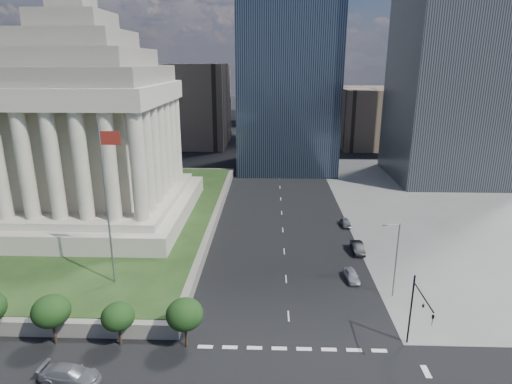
{
  "coord_description": "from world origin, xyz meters",
  "views": [
    {
      "loc": [
        -2.31,
        -24.09,
        28.84
      ],
      "look_at": [
        -3.94,
        22.68,
        14.5
      ],
      "focal_mm": 30.0,
      "sensor_mm": 36.0,
      "label": 1
    }
  ],
  "objects_px": {
    "war_memorial": "(84,107)",
    "suv_grey": "(70,375)",
    "street_lamp_north": "(395,256)",
    "parked_sedan_far": "(346,223)",
    "parked_sedan_near": "(352,276)",
    "traffic_signal_ne": "(418,309)",
    "parked_sedan_mid": "(358,248)",
    "flagpole": "(107,198)"
  },
  "relations": [
    {
      "from": "street_lamp_north",
      "to": "traffic_signal_ne",
      "type": "bearing_deg",
      "value": -94.19
    },
    {
      "from": "street_lamp_north",
      "to": "parked_sedan_far",
      "type": "xyz_separation_m",
      "value": [
        -1.83,
        24.27,
        -4.99
      ]
    },
    {
      "from": "traffic_signal_ne",
      "to": "parked_sedan_mid",
      "type": "xyz_separation_m",
      "value": [
        -1.0,
        24.33,
        -4.47
      ]
    },
    {
      "from": "war_memorial",
      "to": "parked_sedan_far",
      "type": "bearing_deg",
      "value": 1.6
    },
    {
      "from": "parked_sedan_far",
      "to": "traffic_signal_ne",
      "type": "bearing_deg",
      "value": -91.69
    },
    {
      "from": "flagpole",
      "to": "suv_grey",
      "type": "distance_m",
      "value": 19.88
    },
    {
      "from": "street_lamp_north",
      "to": "parked_sedan_near",
      "type": "height_order",
      "value": "street_lamp_north"
    },
    {
      "from": "war_memorial",
      "to": "street_lamp_north",
      "type": "height_order",
      "value": "war_memorial"
    },
    {
      "from": "traffic_signal_ne",
      "to": "parked_sedan_far",
      "type": "distance_m",
      "value": 35.88
    },
    {
      "from": "suv_grey",
      "to": "parked_sedan_near",
      "type": "distance_m",
      "value": 36.26
    },
    {
      "from": "flagpole",
      "to": "parked_sedan_mid",
      "type": "distance_m",
      "value": 38.2
    },
    {
      "from": "flagpole",
      "to": "parked_sedan_near",
      "type": "bearing_deg",
      "value": 9.23
    },
    {
      "from": "parked_sedan_mid",
      "to": "flagpole",
      "type": "bearing_deg",
      "value": -157.27
    },
    {
      "from": "suv_grey",
      "to": "parked_sedan_near",
      "type": "height_order",
      "value": "suv_grey"
    },
    {
      "from": "war_memorial",
      "to": "suv_grey",
      "type": "relative_size",
      "value": 6.84
    },
    {
      "from": "parked_sedan_far",
      "to": "suv_grey",
      "type": "bearing_deg",
      "value": -131.66
    },
    {
      "from": "parked_sedan_near",
      "to": "traffic_signal_ne",
      "type": "bearing_deg",
      "value": -81.6
    },
    {
      "from": "street_lamp_north",
      "to": "parked_sedan_near",
      "type": "distance_m",
      "value": 7.71
    },
    {
      "from": "suv_grey",
      "to": "parked_sedan_mid",
      "type": "distance_m",
      "value": 43.85
    },
    {
      "from": "flagpole",
      "to": "war_memorial",
      "type": "bearing_deg",
      "value": 116.89
    },
    {
      "from": "parked_sedan_mid",
      "to": "war_memorial",
      "type": "bearing_deg",
      "value": 167.54
    },
    {
      "from": "street_lamp_north",
      "to": "parked_sedan_near",
      "type": "xyz_separation_m",
      "value": [
        -4.33,
        4.01,
        -4.96
      ]
    },
    {
      "from": "traffic_signal_ne",
      "to": "parked_sedan_mid",
      "type": "relative_size",
      "value": 1.68
    },
    {
      "from": "war_memorial",
      "to": "traffic_signal_ne",
      "type": "relative_size",
      "value": 4.88
    },
    {
      "from": "traffic_signal_ne",
      "to": "street_lamp_north",
      "type": "relative_size",
      "value": 0.8
    },
    {
      "from": "street_lamp_north",
      "to": "flagpole",
      "type": "bearing_deg",
      "value": -178.37
    },
    {
      "from": "flagpole",
      "to": "parked_sedan_mid",
      "type": "bearing_deg",
      "value": 22.82
    },
    {
      "from": "traffic_signal_ne",
      "to": "parked_sedan_near",
      "type": "relative_size",
      "value": 1.95
    },
    {
      "from": "suv_grey",
      "to": "war_memorial",
      "type": "bearing_deg",
      "value": 25.43
    },
    {
      "from": "war_memorial",
      "to": "traffic_signal_ne",
      "type": "distance_m",
      "value": 60.0
    },
    {
      "from": "suv_grey",
      "to": "parked_sedan_far",
      "type": "distance_m",
      "value": 52.11
    },
    {
      "from": "parked_sedan_near",
      "to": "parked_sedan_far",
      "type": "relative_size",
      "value": 1.05
    },
    {
      "from": "flagpole",
      "to": "street_lamp_north",
      "type": "distance_m",
      "value": 35.95
    },
    {
      "from": "war_memorial",
      "to": "flagpole",
      "type": "distance_m",
      "value": 28.16
    },
    {
      "from": "traffic_signal_ne",
      "to": "suv_grey",
      "type": "height_order",
      "value": "traffic_signal_ne"
    },
    {
      "from": "traffic_signal_ne",
      "to": "parked_sedan_far",
      "type": "bearing_deg",
      "value": 91.61
    },
    {
      "from": "street_lamp_north",
      "to": "parked_sedan_mid",
      "type": "bearing_deg",
      "value": 97.99
    },
    {
      "from": "parked_sedan_near",
      "to": "street_lamp_north",
      "type": "bearing_deg",
      "value": -47.29
    },
    {
      "from": "street_lamp_north",
      "to": "suv_grey",
      "type": "relative_size",
      "value": 1.75
    },
    {
      "from": "street_lamp_north",
      "to": "parked_sedan_far",
      "type": "height_order",
      "value": "street_lamp_north"
    },
    {
      "from": "flagpole",
      "to": "parked_sedan_far",
      "type": "distance_m",
      "value": 43.64
    },
    {
      "from": "parked_sedan_near",
      "to": "parked_sedan_mid",
      "type": "bearing_deg",
      "value": 70.03
    }
  ]
}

